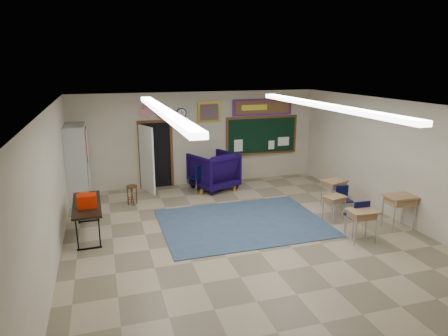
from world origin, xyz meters
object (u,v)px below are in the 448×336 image
object	(u,v)px
wingback_armchair	(214,171)
wooden_stool	(132,195)
student_desk_front_right	(334,192)
folding_table	(88,218)
student_desk_front_left	(334,207)

from	to	relation	value
wingback_armchair	wooden_stool	bearing A→B (deg)	-6.24
student_desk_front_right	folding_table	size ratio (longest dim) A/B	0.41
student_desk_front_left	wooden_stool	xyz separation A→B (m)	(-4.79, 2.68, -0.07)
wingback_armchair	student_desk_front_right	world-z (taller)	wingback_armchair
student_desk_front_right	wooden_stool	bearing A→B (deg)	145.58
student_desk_front_right	wooden_stool	xyz separation A→B (m)	(-5.30, 1.84, -0.14)
wingback_armchair	folding_table	xyz separation A→B (m)	(-3.74, -2.58, -0.17)
wingback_armchair	student_desk_front_right	distance (m)	3.77
wingback_armchair	student_desk_front_left	xyz separation A→B (m)	(2.18, -3.46, -0.23)
student_desk_front_left	wooden_stool	bearing A→B (deg)	135.88
student_desk_front_left	wooden_stool	size ratio (longest dim) A/B	1.15
wingback_armchair	student_desk_front_left	distance (m)	4.10
folding_table	wingback_armchair	bearing A→B (deg)	33.21
wingback_armchair	student_desk_front_left	size ratio (longest dim) A/B	2.03
student_desk_front_left	student_desk_front_right	size ratio (longest dim) A/B	0.83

